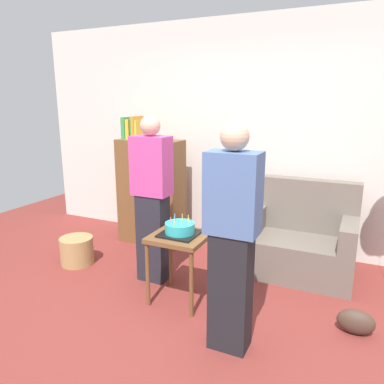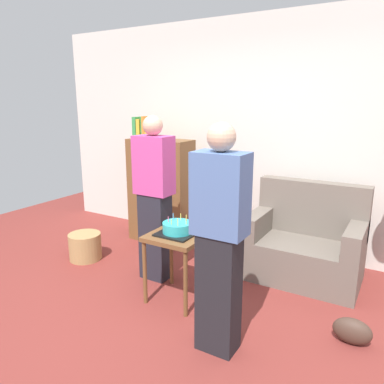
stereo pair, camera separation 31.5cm
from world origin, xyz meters
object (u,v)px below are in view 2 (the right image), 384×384
object	(u,v)px
bookshelf	(161,189)
side_table	(178,244)
birthday_cake	(177,229)
person_holding_cake	(220,241)
couch	(305,245)
handbag	(352,331)
wicker_basket	(85,246)
person_blowing_candles	(155,198)

from	to	relation	value
bookshelf	side_table	xyz separation A→B (m)	(0.98, -1.13, -0.15)
side_table	birthday_cake	xyz separation A→B (m)	(0.00, 0.00, 0.15)
bookshelf	person_holding_cake	bearing A→B (deg)	-44.30
person_holding_cake	couch	bearing A→B (deg)	-81.84
couch	birthday_cake	world-z (taller)	couch
person_holding_cake	handbag	size ratio (longest dim) A/B	5.82
couch	wicker_basket	distance (m)	2.40
birthday_cake	person_holding_cake	xyz separation A→B (m)	(0.62, -0.44, 0.16)
birthday_cake	wicker_basket	bearing A→B (deg)	171.80
wicker_basket	handbag	xyz separation A→B (m)	(2.84, -0.08, -0.05)
couch	wicker_basket	xyz separation A→B (m)	(-2.25, -0.83, -0.19)
side_table	wicker_basket	world-z (taller)	side_table
couch	side_table	xyz separation A→B (m)	(-0.87, -1.03, 0.19)
couch	handbag	bearing A→B (deg)	-56.94
bookshelf	person_blowing_candles	world-z (taller)	person_blowing_candles
person_blowing_candles	handbag	world-z (taller)	person_blowing_candles
wicker_basket	handbag	bearing A→B (deg)	-1.71
birthday_cake	handbag	bearing A→B (deg)	4.47
wicker_basket	person_blowing_candles	bearing A→B (deg)	2.99
bookshelf	handbag	world-z (taller)	bookshelf
bookshelf	wicker_basket	xyz separation A→B (m)	(-0.40, -0.93, -0.52)
couch	side_table	distance (m)	1.36
person_holding_cake	birthday_cake	bearing A→B (deg)	-17.48
side_table	person_blowing_candles	xyz separation A→B (m)	(-0.42, 0.25, 0.31)
side_table	birthday_cake	world-z (taller)	birthday_cake
bookshelf	side_table	bearing A→B (deg)	-49.03
couch	birthday_cake	xyz separation A→B (m)	(-0.87, -1.03, 0.33)
person_blowing_candles	person_holding_cake	distance (m)	1.25
person_holding_cake	side_table	bearing A→B (deg)	-17.47
couch	person_holding_cake	bearing A→B (deg)	-99.34
birthday_cake	person_blowing_candles	bearing A→B (deg)	149.58
couch	bookshelf	bearing A→B (deg)	176.83
couch	bookshelf	world-z (taller)	bookshelf
person_blowing_candles	wicker_basket	distance (m)	1.18
birthday_cake	person_blowing_candles	distance (m)	0.52
couch	person_holding_cake	size ratio (longest dim) A/B	0.67
person_holding_cake	wicker_basket	size ratio (longest dim) A/B	4.53
couch	person_holding_cake	xyz separation A→B (m)	(-0.24, -1.47, 0.49)
bookshelf	person_blowing_candles	distance (m)	1.06
bookshelf	wicker_basket	world-z (taller)	bookshelf
couch	bookshelf	size ratio (longest dim) A/B	0.70
side_table	person_blowing_candles	size ratio (longest dim) A/B	0.38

